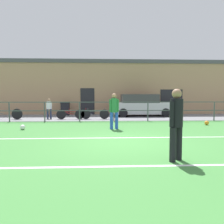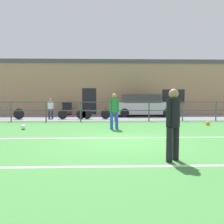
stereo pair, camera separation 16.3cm
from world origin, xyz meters
name	(u,v)px [view 1 (the left image)]	position (x,y,z in m)	size (l,w,h in m)	color
ground	(124,142)	(0.00, 0.00, -0.02)	(60.00, 44.00, 0.04)	#42843D
field_line_touchline	(122,138)	(0.00, 0.69, 0.00)	(36.00, 0.11, 0.00)	white
field_line_hash	(137,166)	(0.00, -2.60, 0.00)	(36.00, 0.11, 0.00)	white
pavement_strip	(112,117)	(0.00, 8.50, 0.01)	(48.00, 5.00, 0.02)	slate
perimeter_fence	(114,109)	(0.00, 6.00, 0.75)	(36.07, 0.07, 1.15)	#474C51
clubhouse_facade	(110,87)	(0.00, 12.20, 2.21)	(28.00, 2.56, 4.39)	tan
player_goalkeeper	(176,120)	(0.94, -2.24, 0.93)	(0.38, 0.31, 1.64)	black
player_striker	(114,109)	(-0.18, 2.85, 0.91)	(0.43, 0.28, 1.60)	blue
soccer_ball_match	(23,127)	(-4.20, 2.84, 0.11)	(0.22, 0.22, 0.22)	white
soccer_ball_spare	(207,123)	(4.63, 4.04, 0.11)	(0.22, 0.22, 0.22)	orange
spectator_child	(49,107)	(-4.11, 7.61, 0.76)	(0.35, 0.23, 1.30)	#232D4C
parked_car_red	(142,106)	(2.22, 9.33, 0.77)	(4.40, 1.87, 1.59)	#B7B7BC
bicycle_parked_0	(73,114)	(-2.50, 7.20, 0.34)	(2.15, 0.04, 0.71)	black
bicycle_parked_1	(92,114)	(-1.33, 7.20, 0.34)	(2.16, 0.04, 0.71)	black
bicycle_parked_2	(3,114)	(-6.83, 7.20, 0.37)	(2.32, 0.04, 0.76)	black
trash_bin_0	(65,109)	(-3.48, 10.28, 0.51)	(0.66, 0.56, 0.97)	black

